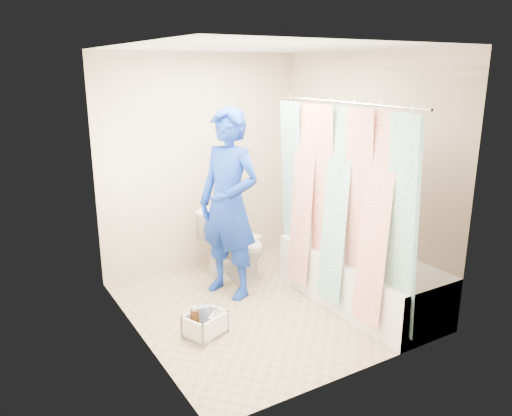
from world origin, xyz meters
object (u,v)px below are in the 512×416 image
bathtub (360,277)px  toilet (234,244)px  plumber (229,204)px  cleaning_caddy (206,325)px

bathtub → toilet: (-0.75, 1.19, 0.11)m
bathtub → plumber: size_ratio=0.93×
plumber → cleaning_caddy: (-0.58, -0.64, -0.85)m
toilet → cleaning_caddy: bearing=-152.9°
plumber → toilet: bearing=122.5°
toilet → bathtub: bearing=-81.3°
toilet → plumber: bearing=-147.7°
bathtub → cleaning_caddy: size_ratio=4.33×
bathtub → toilet: bearing=122.0°
cleaning_caddy → toilet: bearing=28.9°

